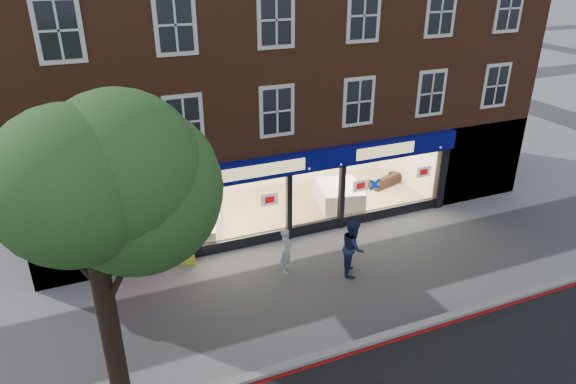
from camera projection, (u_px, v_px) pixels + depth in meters
ground at (356, 275)px, 16.49m from camera, size 120.00×120.00×0.00m
kerb_line at (412, 335)px, 13.90m from camera, size 60.00×0.10×0.01m
kerb_stone at (408, 329)px, 14.04m from camera, size 60.00×0.25×0.12m
showroom_floor at (292, 206)px, 20.86m from camera, size 11.00×4.50×0.10m
building at (275, 32)px, 19.46m from camera, size 19.00×8.26×10.30m
street_tree at (84, 207)px, 9.91m from camera, size 4.00×3.20×6.60m
display_bed at (195, 225)px, 18.61m from camera, size 2.43×2.66×1.23m
bedside_table at (184, 220)px, 19.12m from camera, size 0.55×0.55×0.55m
mattress_stack at (339, 195)px, 20.76m from camera, size 2.07×2.40×0.82m
sofa at (385, 179)px, 22.59m from camera, size 1.82×1.18×0.50m
a_board at (185, 253)px, 16.84m from camera, size 0.70×0.59×0.92m
pedestrian_grey at (286, 250)px, 16.39m from camera, size 0.62×0.67×1.55m
pedestrian_blue at (353, 247)px, 16.27m from camera, size 1.04×1.12×1.86m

